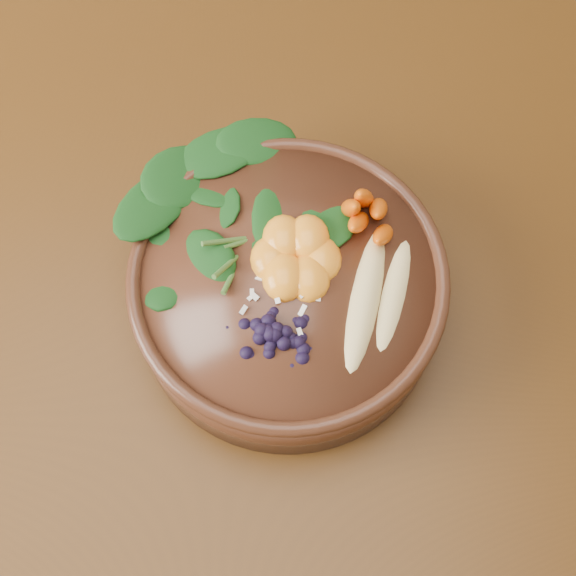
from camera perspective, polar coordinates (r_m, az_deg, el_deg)
The scene contains 9 objects.
ground at distance 1.50m, azimuth -10.09°, elevation -9.53°, with size 4.00×4.00×0.00m, color #381E0F.
dining_table at distance 0.89m, azimuth -16.92°, elevation 0.54°, with size 1.60×0.90×0.75m.
stoneware_bowl at distance 0.71m, azimuth 0.00°, elevation -0.32°, with size 0.27×0.27×0.07m, color #452618.
kale_heap at distance 0.68m, azimuth -2.01°, elevation 6.66°, with size 0.18×0.16×0.04m, color #124612, non-canonical shape.
carrot_cluster at distance 0.67m, azimuth 5.89°, elevation 6.56°, with size 0.06×0.06×0.08m, color orange, non-canonical shape.
banana_halves at distance 0.66m, azimuth 6.64°, elevation -0.20°, with size 0.09×0.15×0.03m.
mandarin_cluster at distance 0.67m, azimuth 0.58°, elevation 2.64°, with size 0.08×0.09×0.03m, color orange, non-canonical shape.
blueberry_pile at distance 0.63m, azimuth -1.25°, elevation -2.94°, with size 0.13×0.09×0.04m, color black, non-canonical shape.
coconut_flakes at distance 0.66m, azimuth -0.32°, elevation -0.45°, with size 0.09×0.07×0.01m, color white, non-canonical shape.
Camera 1 is at (0.25, -0.35, 1.44)m, focal length 50.00 mm.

